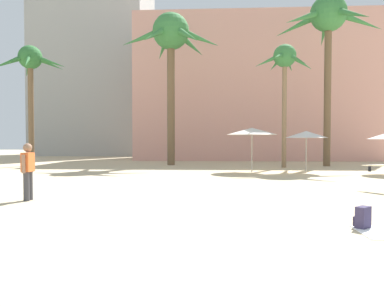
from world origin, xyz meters
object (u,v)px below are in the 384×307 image
at_px(palm_tree_center, 328,23).
at_px(cafe_umbrella_0, 252,131).
at_px(palm_tree_left, 171,40).
at_px(backpack, 363,218).
at_px(person_mid_right, 28,169).
at_px(palm_tree_far_left, 30,67).
at_px(palm_tree_right, 285,64).
at_px(cafe_umbrella_2, 306,134).

xyz_separation_m(palm_tree_center, cafe_umbrella_0, (-5.29, -5.01, -7.00)).
distance_m(palm_tree_left, backpack, 20.88).
height_order(palm_tree_left, cafe_umbrella_0, palm_tree_left).
height_order(palm_tree_left, backpack, palm_tree_left).
relative_size(backpack, person_mid_right, 0.26).
bearing_deg(cafe_umbrella_0, palm_tree_far_left, 163.74).
bearing_deg(palm_tree_far_left, cafe_umbrella_0, -16.26).
distance_m(palm_tree_center, person_mid_right, 21.08).
bearing_deg(palm_tree_center, palm_tree_left, 176.85).
height_order(palm_tree_center, backpack, palm_tree_center).
xyz_separation_m(backpack, person_mid_right, (-7.98, 2.91, 0.67)).
bearing_deg(palm_tree_right, backpack, -95.12).
bearing_deg(palm_tree_far_left, palm_tree_right, -1.87).
distance_m(palm_tree_right, backpack, 17.46).
height_order(palm_tree_center, person_mid_right, palm_tree_center).
distance_m(palm_tree_center, cafe_umbrella_0, 10.10).
distance_m(cafe_umbrella_0, person_mid_right, 12.25).
height_order(backpack, person_mid_right, person_mid_right).
relative_size(palm_tree_far_left, palm_tree_right, 1.04).
bearing_deg(palm_tree_center, backpack, -104.03).
bearing_deg(palm_tree_left, cafe_umbrella_0, -48.88).
relative_size(palm_tree_right, person_mid_right, 4.71).
bearing_deg(cafe_umbrella_0, palm_tree_center, 43.45).
xyz_separation_m(palm_tree_left, backpack, (5.70, -18.35, -8.18)).
height_order(cafe_umbrella_0, person_mid_right, cafe_umbrella_0).
height_order(palm_tree_far_left, palm_tree_left, palm_tree_left).
xyz_separation_m(cafe_umbrella_0, person_mid_right, (-7.14, -9.87, -1.28)).
relative_size(palm_tree_center, cafe_umbrella_2, 5.07).
distance_m(palm_tree_right, cafe_umbrella_0, 5.90).
bearing_deg(palm_tree_center, palm_tree_right, -153.41).
bearing_deg(palm_tree_center, person_mid_right, -129.87).
relative_size(palm_tree_left, palm_tree_center, 0.93).
relative_size(cafe_umbrella_0, backpack, 6.25).
distance_m(cafe_umbrella_0, cafe_umbrella_2, 2.76).
xyz_separation_m(cafe_umbrella_0, cafe_umbrella_2, (2.74, -0.26, -0.17)).
xyz_separation_m(palm_tree_far_left, cafe_umbrella_2, (16.60, -4.30, -4.41)).
xyz_separation_m(palm_tree_center, backpack, (-4.45, -17.79, -8.95)).
bearing_deg(palm_tree_center, cafe_umbrella_0, -136.55).
bearing_deg(cafe_umbrella_2, palm_tree_left, 142.53).
height_order(palm_tree_left, palm_tree_right, palm_tree_left).
bearing_deg(palm_tree_right, person_mid_right, -125.20).
distance_m(palm_tree_center, cafe_umbrella_2, 9.26).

